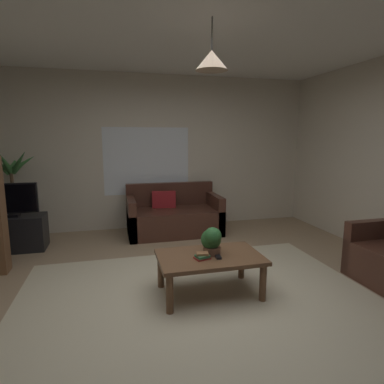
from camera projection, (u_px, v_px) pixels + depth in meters
name	position (u px, v px, depth m)	size (l,w,h in m)	color
floor	(199.00, 301.00, 3.19)	(5.54, 5.61, 0.02)	#9E8466
rug	(205.00, 310.00, 2.99)	(3.60, 3.08, 0.01)	beige
wall_back	(157.00, 153.00, 5.67)	(5.66, 0.06, 2.68)	beige
ceiling	(201.00, 9.00, 2.73)	(5.54, 5.61, 0.02)	white
window_pane	(147.00, 161.00, 5.61)	(1.49, 0.01, 1.17)	white
couch_under_window	(174.00, 217.00, 5.40)	(1.54, 0.84, 0.82)	#47281E
coffee_table	(210.00, 261.00, 3.26)	(1.05, 0.66, 0.42)	brown
book_on_table_0	(202.00, 258.00, 3.15)	(0.15, 0.11, 0.02)	#B22D2D
book_on_table_1	(202.00, 256.00, 3.14)	(0.13, 0.10, 0.02)	#387247
book_on_table_2	(202.00, 254.00, 3.14)	(0.12, 0.08, 0.02)	#99663F
remote_on_table_0	(218.00, 256.00, 3.21)	(0.05, 0.16, 0.02)	black
potted_plant_on_table	(212.00, 240.00, 3.26)	(0.21, 0.24, 0.29)	brown
tv_stand	(12.00, 233.00, 4.57)	(0.90, 0.44, 0.50)	black
tv	(8.00, 200.00, 4.47)	(0.76, 0.16, 0.48)	black
potted_palm_corner	(14.00, 198.00, 4.91)	(0.75, 0.90, 1.47)	beige
pendant_lamp	(212.00, 60.00, 2.93)	(0.31, 0.31, 0.47)	black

